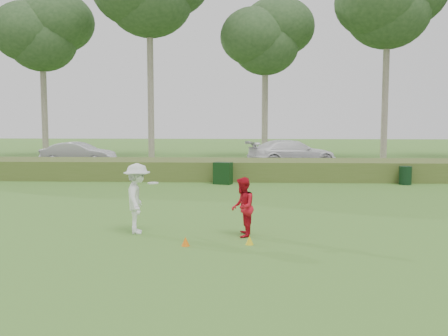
{
  "coord_description": "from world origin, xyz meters",
  "views": [
    {
      "loc": [
        0.73,
        -11.79,
        2.86
      ],
      "look_at": [
        0.0,
        4.0,
        1.3
      ],
      "focal_mm": 40.0,
      "sensor_mm": 36.0,
      "label": 1
    }
  ],
  "objects_px": {
    "utility_cabinet": "(223,173)",
    "player_white": "(137,198)",
    "trash_bin": "(405,175)",
    "player_red": "(243,207)",
    "car_mid": "(79,154)",
    "car_right": "(292,153)",
    "cone_yellow": "(249,240)",
    "cone_orange": "(185,241)"
  },
  "relations": [
    {
      "from": "player_white",
      "to": "cone_yellow",
      "type": "distance_m",
      "value": 3.09
    },
    {
      "from": "cone_orange",
      "to": "trash_bin",
      "type": "relative_size",
      "value": 0.26
    },
    {
      "from": "player_red",
      "to": "trash_bin",
      "type": "xyz_separation_m",
      "value": [
        7.01,
        9.98,
        -0.32
      ]
    },
    {
      "from": "cone_yellow",
      "to": "utility_cabinet",
      "type": "distance_m",
      "value": 10.64
    },
    {
      "from": "car_mid",
      "to": "player_red",
      "type": "bearing_deg",
      "value": -147.31
    },
    {
      "from": "player_red",
      "to": "car_right",
      "type": "height_order",
      "value": "car_right"
    },
    {
      "from": "cone_orange",
      "to": "player_red",
      "type": "bearing_deg",
      "value": 37.61
    },
    {
      "from": "utility_cabinet",
      "to": "car_right",
      "type": "height_order",
      "value": "car_right"
    },
    {
      "from": "utility_cabinet",
      "to": "player_red",
      "type": "bearing_deg",
      "value": -66.55
    },
    {
      "from": "player_red",
      "to": "cone_yellow",
      "type": "height_order",
      "value": "player_red"
    },
    {
      "from": "player_white",
      "to": "player_red",
      "type": "bearing_deg",
      "value": -105.54
    },
    {
      "from": "utility_cabinet",
      "to": "player_white",
      "type": "bearing_deg",
      "value": -82.11
    },
    {
      "from": "trash_bin",
      "to": "cone_yellow",
      "type": "bearing_deg",
      "value": -122.43
    },
    {
      "from": "cone_yellow",
      "to": "car_mid",
      "type": "relative_size",
      "value": 0.05
    },
    {
      "from": "car_mid",
      "to": "cone_orange",
      "type": "bearing_deg",
      "value": -151.86
    },
    {
      "from": "cone_yellow",
      "to": "trash_bin",
      "type": "relative_size",
      "value": 0.26
    },
    {
      "from": "player_red",
      "to": "cone_yellow",
      "type": "relative_size",
      "value": 7.04
    },
    {
      "from": "utility_cabinet",
      "to": "car_mid",
      "type": "xyz_separation_m",
      "value": [
        -8.97,
        7.43,
        0.29
      ]
    },
    {
      "from": "utility_cabinet",
      "to": "car_mid",
      "type": "distance_m",
      "value": 11.65
    },
    {
      "from": "trash_bin",
      "to": "car_right",
      "type": "bearing_deg",
      "value": 118.52
    },
    {
      "from": "player_white",
      "to": "car_mid",
      "type": "bearing_deg",
      "value": 13.0
    },
    {
      "from": "player_red",
      "to": "cone_yellow",
      "type": "xyz_separation_m",
      "value": [
        0.17,
        -0.79,
        -0.62
      ]
    },
    {
      "from": "car_right",
      "to": "player_white",
      "type": "bearing_deg",
      "value": 145.6
    },
    {
      "from": "player_red",
      "to": "cone_orange",
      "type": "height_order",
      "value": "player_red"
    },
    {
      "from": "car_mid",
      "to": "car_right",
      "type": "xyz_separation_m",
      "value": [
        12.72,
        0.54,
        0.07
      ]
    },
    {
      "from": "utility_cabinet",
      "to": "car_mid",
      "type": "height_order",
      "value": "car_mid"
    },
    {
      "from": "cone_orange",
      "to": "car_mid",
      "type": "distance_m",
      "value": 20.15
    },
    {
      "from": "cone_yellow",
      "to": "trash_bin",
      "type": "distance_m",
      "value": 12.76
    },
    {
      "from": "trash_bin",
      "to": "car_right",
      "type": "height_order",
      "value": "car_right"
    },
    {
      "from": "player_white",
      "to": "player_red",
      "type": "xyz_separation_m",
      "value": [
        2.63,
        -0.24,
        -0.15
      ]
    },
    {
      "from": "cone_orange",
      "to": "utility_cabinet",
      "type": "height_order",
      "value": "utility_cabinet"
    },
    {
      "from": "cone_yellow",
      "to": "car_mid",
      "type": "xyz_separation_m",
      "value": [
        -10.09,
        18.0,
        0.67
      ]
    },
    {
      "from": "cone_orange",
      "to": "utility_cabinet",
      "type": "xyz_separation_m",
      "value": [
        0.32,
        10.76,
        0.38
      ]
    },
    {
      "from": "player_red",
      "to": "cone_yellow",
      "type": "distance_m",
      "value": 1.02
    },
    {
      "from": "utility_cabinet",
      "to": "trash_bin",
      "type": "height_order",
      "value": "utility_cabinet"
    },
    {
      "from": "car_mid",
      "to": "car_right",
      "type": "bearing_deg",
      "value": -84.87
    },
    {
      "from": "player_white",
      "to": "cone_orange",
      "type": "xyz_separation_m",
      "value": [
        1.36,
        -1.23,
        -0.77
      ]
    },
    {
      "from": "cone_orange",
      "to": "trash_bin",
      "type": "xyz_separation_m",
      "value": [
        8.29,
        10.96,
        0.3
      ]
    },
    {
      "from": "cone_yellow",
      "to": "trash_bin",
      "type": "xyz_separation_m",
      "value": [
        6.84,
        10.77,
        0.3
      ]
    },
    {
      "from": "cone_orange",
      "to": "car_mid",
      "type": "xyz_separation_m",
      "value": [
        -8.65,
        18.19,
        0.66
      ]
    },
    {
      "from": "player_red",
      "to": "car_right",
      "type": "bearing_deg",
      "value": 173.83
    },
    {
      "from": "cone_orange",
      "to": "cone_yellow",
      "type": "distance_m",
      "value": 1.46
    }
  ]
}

